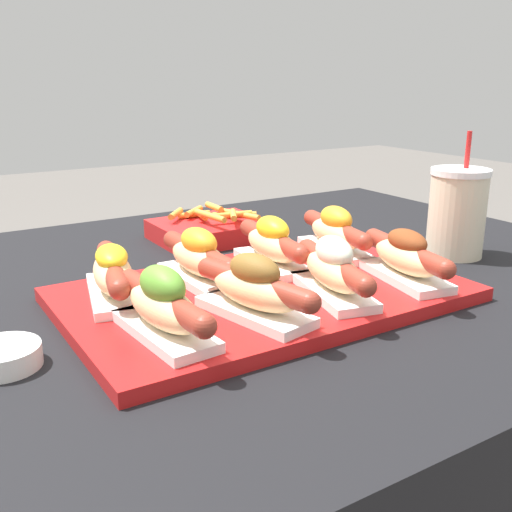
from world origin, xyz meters
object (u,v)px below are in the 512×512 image
hot_dog_3 (406,257)px  hot_dog_4 (113,273)px  drink_cup (457,212)px  hot_dog_0 (163,305)px  fries_basket (210,229)px  hot_dog_2 (333,270)px  hot_dog_7 (336,232)px  sauce_bowl (3,356)px  serving_tray (264,294)px  hot_dog_1 (255,288)px  hot_dog_5 (199,258)px  hot_dog_6 (272,244)px

hot_dog_3 → hot_dog_4: bearing=158.3°
drink_cup → hot_dog_0: bearing=-171.8°
fries_basket → hot_dog_2: bearing=-93.8°
hot_dog_4 → hot_dog_7: bearing=1.0°
sauce_bowl → fries_basket: bearing=38.6°
serving_tray → hot_dog_7: bearing=22.5°
hot_dog_2 → hot_dog_3: (0.12, -0.00, -0.00)m
serving_tray → hot_dog_3: hot_dog_3 is taller
hot_dog_1 → fries_basket: 0.42m
hot_dog_5 → hot_dog_1: bearing=-90.5°
hot_dog_3 → hot_dog_6: bearing=129.1°
hot_dog_5 → drink_cup: bearing=-7.6°
hot_dog_3 → sauce_bowl: bearing=173.7°
hot_dog_2 → hot_dog_6: hot_dog_2 is taller
hot_dog_0 → drink_cup: (0.56, 0.08, 0.02)m
hot_dog_5 → fries_basket: 0.29m
serving_tray → hot_dog_5: bearing=131.6°
hot_dog_3 → hot_dog_4: 0.40m
hot_dog_1 → hot_dog_7: bearing=31.9°
hot_dog_1 → hot_dog_6: (0.13, 0.15, -0.00)m
serving_tray → hot_dog_1: (-0.06, -0.08, 0.04)m
drink_cup → fries_basket: bearing=134.4°
sauce_bowl → hot_dog_6: bearing=13.1°
hot_dog_1 → hot_dog_5: 0.15m
sauce_bowl → hot_dog_5: bearing=17.8°
hot_dog_4 → hot_dog_6: bearing=0.9°
hot_dog_2 → hot_dog_5: bearing=130.9°
hot_dog_3 → drink_cup: bearing=22.9°
hot_dog_2 → hot_dog_4: 0.28m
hot_dog_0 → hot_dog_5: hot_dog_0 is taller
hot_dog_1 → hot_dog_5: size_ratio=0.98×
serving_tray → hot_dog_6: 0.11m
hot_dog_7 → sauce_bowl: hot_dog_7 is taller
hot_dog_3 → fries_basket: size_ratio=0.99×
hot_dog_5 → hot_dog_6: (0.12, 0.00, 0.00)m
serving_tray → hot_dog_7: size_ratio=2.71×
hot_dog_0 → hot_dog_1: (0.11, -0.01, -0.00)m
sauce_bowl → hot_dog_0: bearing=-18.4°
serving_tray → hot_dog_6: (0.06, 0.07, 0.04)m
hot_dog_2 → hot_dog_7: 0.19m
hot_dog_2 → hot_dog_3: hot_dog_2 is taller
hot_dog_0 → fries_basket: size_ratio=1.00×
hot_dog_4 → drink_cup: drink_cup is taller
hot_dog_0 → hot_dog_4: 0.14m
hot_dog_0 → hot_dog_3: hot_dog_0 is taller
drink_cup → hot_dog_2: bearing=-166.2°
hot_dog_4 → drink_cup: size_ratio=0.93×
hot_dog_2 → sauce_bowl: bearing=172.4°
hot_dog_1 → hot_dog_6: 0.20m
hot_dog_0 → hot_dog_4: hot_dog_0 is taller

